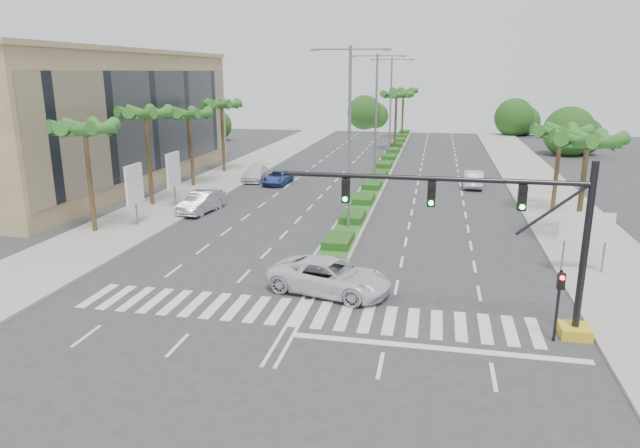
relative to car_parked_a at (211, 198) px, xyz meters
The scene contains 28 objects.
ground 22.27m from the car_parked_a, 57.98° to the right, with size 160.00×160.00×0.00m, color #333335.
footpath_right 27.03m from the car_parked_a, ahead, with size 6.00×120.00×0.15m, color gray.
footpath_left 3.64m from the car_parked_a, 161.65° to the left, with size 6.00×120.00×0.15m, color gray.
median 28.68m from the car_parked_a, 65.69° to the left, with size 2.20×75.00×0.20m, color gray.
median_grass 28.67m from the car_parked_a, 65.69° to the left, with size 1.80×75.00×0.04m, color #26571E.
building 16.75m from the car_parked_a, 153.34° to the left, with size 12.00×36.00×12.00m, color tan.
signal_gantry 28.42m from the car_parked_a, 41.85° to the right, with size 12.60×1.20×7.20m.
pedestrian_signal 29.76m from the car_parked_a, 41.11° to the right, with size 0.28×0.36×3.00m.
direction_sign 27.60m from the car_parked_a, 23.27° to the right, with size 2.70×0.11×3.40m.
billboard_near 7.72m from the car_parked_a, 111.45° to the right, with size 0.18×2.10×4.35m.
billboard_far 3.63m from the car_parked_a, 162.10° to the right, with size 0.18×2.10×4.35m.
palm_left_near 11.69m from the car_parked_a, 117.91° to the right, with size 4.57×4.68×7.55m.
palm_left_mid 7.97m from the car_parked_a, 169.49° to the right, with size 4.57×4.68×7.95m.
palm_left_far 10.32m from the car_parked_a, 123.40° to the left, with size 4.57×4.68×7.35m.
palm_left_end 17.01m from the car_parked_a, 107.26° to the left, with size 4.57×4.68×7.75m.
palm_right_near 27.31m from the car_parked_a, 10.50° to the right, with size 4.57×4.68×7.05m.
palm_right_far 26.99m from the car_parked_a, ahead, with size 4.57×4.68×6.75m.
palm_median_a 38.55m from the car_parked_a, 71.91° to the left, with size 4.57×4.68×8.05m.
palm_median_b 52.87m from the car_parked_a, 77.00° to the left, with size 4.57×4.68×8.05m.
streetlight_near 14.15m from the car_parked_a, 22.44° to the right, with size 5.10×0.25×12.00m.
streetlight_mid 17.33m from the car_parked_a, 43.32° to the left, with size 5.10×0.25×12.00m.
streetlight_far 30.21m from the car_parked_a, 66.49° to the left, with size 5.10×0.25×12.00m.
car_parked_a is the anchor object (origin of this frame).
car_parked_b 2.06m from the car_parked_a, 90.00° to the right, with size 1.69×4.84×1.59m, color #ACADB1.
car_parked_c 10.39m from the car_parked_a, 75.29° to the left, with size 2.11×4.57×1.27m, color #2D468B.
car_parked_d 11.36m from the car_parked_a, 90.00° to the left, with size 1.97×4.84×1.41m, color silver.
car_crossing 20.56m from the car_parked_a, 52.01° to the right, with size 2.76×5.99×1.66m, color silver.
car_right 24.27m from the car_parked_a, 30.36° to the left, with size 1.71×4.90×1.62m, color #B2B1B6.
Camera 1 is at (5.61, -22.90, 10.44)m, focal length 32.00 mm.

